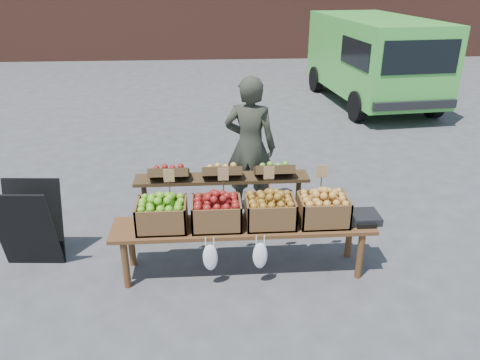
{
  "coord_description": "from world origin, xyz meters",
  "views": [
    {
      "loc": [
        0.64,
        -4.43,
        2.96
      ],
      "look_at": [
        0.96,
        0.28,
        0.85
      ],
      "focal_mm": 35.0,
      "sensor_mm": 36.0,
      "label": 1
    }
  ],
  "objects_px": {
    "crate_red_apples": "(270,212)",
    "vendor": "(250,147)",
    "display_bench": "(243,248)",
    "crate_russet_pears": "(216,213)",
    "delivery_van": "(372,62)",
    "chalkboard_sign": "(30,225)",
    "crate_golden_apples": "(162,215)",
    "back_table": "(222,198)",
    "crate_green_apples": "(323,210)",
    "weighing_scale": "(362,217)"
  },
  "relations": [
    {
      "from": "crate_red_apples",
      "to": "vendor",
      "type": "bearing_deg",
      "value": 93.46
    },
    {
      "from": "display_bench",
      "to": "crate_russet_pears",
      "type": "height_order",
      "value": "crate_russet_pears"
    },
    {
      "from": "delivery_van",
      "to": "display_bench",
      "type": "distance_m",
      "value": 7.73
    },
    {
      "from": "crate_red_apples",
      "to": "chalkboard_sign",
      "type": "bearing_deg",
      "value": 172.9
    },
    {
      "from": "delivery_van",
      "to": "vendor",
      "type": "height_order",
      "value": "delivery_van"
    },
    {
      "from": "vendor",
      "to": "crate_golden_apples",
      "type": "bearing_deg",
      "value": 71.16
    },
    {
      "from": "vendor",
      "to": "back_table",
      "type": "relative_size",
      "value": 0.87
    },
    {
      "from": "crate_green_apples",
      "to": "weighing_scale",
      "type": "distance_m",
      "value": 0.44
    },
    {
      "from": "vendor",
      "to": "weighing_scale",
      "type": "xyz_separation_m",
      "value": [
        1.06,
        -1.39,
        -0.3
      ]
    },
    {
      "from": "vendor",
      "to": "weighing_scale",
      "type": "relative_size",
      "value": 5.36
    },
    {
      "from": "crate_green_apples",
      "to": "back_table",
      "type": "bearing_deg",
      "value": 144.74
    },
    {
      "from": "delivery_van",
      "to": "vendor",
      "type": "distance_m",
      "value": 6.39
    },
    {
      "from": "chalkboard_sign",
      "to": "crate_red_apples",
      "type": "bearing_deg",
      "value": -2.76
    },
    {
      "from": "vendor",
      "to": "crate_golden_apples",
      "type": "height_order",
      "value": "vendor"
    },
    {
      "from": "display_bench",
      "to": "crate_golden_apples",
      "type": "xyz_separation_m",
      "value": [
        -0.82,
        0.0,
        0.42
      ]
    },
    {
      "from": "crate_red_apples",
      "to": "weighing_scale",
      "type": "xyz_separation_m",
      "value": [
        0.98,
        0.0,
        -0.1
      ]
    },
    {
      "from": "chalkboard_sign",
      "to": "delivery_van",
      "type": "bearing_deg",
      "value": 52.25
    },
    {
      "from": "crate_golden_apples",
      "to": "crate_red_apples",
      "type": "height_order",
      "value": "same"
    },
    {
      "from": "weighing_scale",
      "to": "display_bench",
      "type": "bearing_deg",
      "value": 180.0
    },
    {
      "from": "crate_russet_pears",
      "to": "chalkboard_sign",
      "type": "bearing_deg",
      "value": 170.98
    },
    {
      "from": "crate_russet_pears",
      "to": "crate_red_apples",
      "type": "bearing_deg",
      "value": 0.0
    },
    {
      "from": "vendor",
      "to": "crate_russet_pears",
      "type": "relative_size",
      "value": 3.65
    },
    {
      "from": "crate_russet_pears",
      "to": "crate_red_apples",
      "type": "xyz_separation_m",
      "value": [
        0.55,
        0.0,
        0.0
      ]
    },
    {
      "from": "display_bench",
      "to": "crate_red_apples",
      "type": "xyz_separation_m",
      "value": [
        0.27,
        0.0,
        0.42
      ]
    },
    {
      "from": "delivery_van",
      "to": "chalkboard_sign",
      "type": "height_order",
      "value": "delivery_van"
    },
    {
      "from": "chalkboard_sign",
      "to": "weighing_scale",
      "type": "distance_m",
      "value": 3.54
    },
    {
      "from": "back_table",
      "to": "crate_golden_apples",
      "type": "bearing_deg",
      "value": -131.25
    },
    {
      "from": "chalkboard_sign",
      "to": "crate_russet_pears",
      "type": "height_order",
      "value": "chalkboard_sign"
    },
    {
      "from": "crate_red_apples",
      "to": "crate_russet_pears",
      "type": "bearing_deg",
      "value": 180.0
    },
    {
      "from": "chalkboard_sign",
      "to": "back_table",
      "type": "xyz_separation_m",
      "value": [
        2.08,
        0.4,
        0.05
      ]
    },
    {
      "from": "crate_green_apples",
      "to": "chalkboard_sign",
      "type": "bearing_deg",
      "value": 174.15
    },
    {
      "from": "delivery_van",
      "to": "weighing_scale",
      "type": "height_order",
      "value": "delivery_van"
    },
    {
      "from": "back_table",
      "to": "display_bench",
      "type": "xyz_separation_m",
      "value": [
        0.19,
        -0.72,
        -0.24
      ]
    },
    {
      "from": "delivery_van",
      "to": "display_bench",
      "type": "height_order",
      "value": "delivery_van"
    },
    {
      "from": "crate_golden_apples",
      "to": "crate_russet_pears",
      "type": "bearing_deg",
      "value": 0.0
    },
    {
      "from": "back_table",
      "to": "crate_russet_pears",
      "type": "bearing_deg",
      "value": -96.46
    },
    {
      "from": "back_table",
      "to": "crate_golden_apples",
      "type": "height_order",
      "value": "back_table"
    },
    {
      "from": "crate_russet_pears",
      "to": "crate_golden_apples",
      "type": "bearing_deg",
      "value": 180.0
    },
    {
      "from": "chalkboard_sign",
      "to": "crate_russet_pears",
      "type": "distance_m",
      "value": 2.04
    },
    {
      "from": "delivery_van",
      "to": "crate_golden_apples",
      "type": "relative_size",
      "value": 8.94
    },
    {
      "from": "display_bench",
      "to": "crate_golden_apples",
      "type": "bearing_deg",
      "value": 180.0
    },
    {
      "from": "chalkboard_sign",
      "to": "crate_russet_pears",
      "type": "relative_size",
      "value": 1.9
    },
    {
      "from": "crate_russet_pears",
      "to": "delivery_van",
      "type": "bearing_deg",
      "value": 60.44
    },
    {
      "from": "crate_russet_pears",
      "to": "crate_red_apples",
      "type": "relative_size",
      "value": 1.0
    },
    {
      "from": "vendor",
      "to": "crate_green_apples",
      "type": "bearing_deg",
      "value": 131.68
    },
    {
      "from": "crate_golden_apples",
      "to": "back_table",
      "type": "bearing_deg",
      "value": 48.75
    },
    {
      "from": "back_table",
      "to": "crate_green_apples",
      "type": "bearing_deg",
      "value": -35.26
    },
    {
      "from": "chalkboard_sign",
      "to": "crate_green_apples",
      "type": "distance_m",
      "value": 3.13
    },
    {
      "from": "delivery_van",
      "to": "vendor",
      "type": "xyz_separation_m",
      "value": [
        -3.4,
        -5.41,
        -0.09
      ]
    },
    {
      "from": "vendor",
      "to": "crate_green_apples",
      "type": "distance_m",
      "value": 1.55
    }
  ]
}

